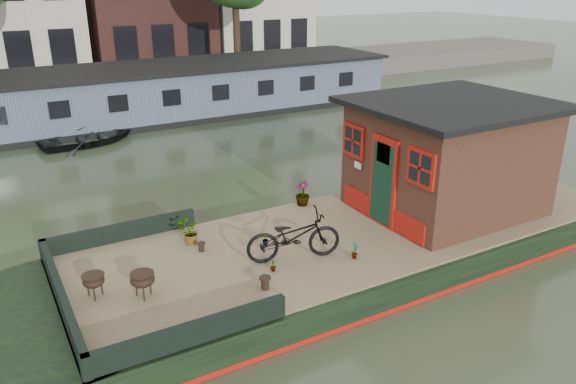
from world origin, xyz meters
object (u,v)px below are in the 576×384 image
potted_plant_a (355,250)px  dinghy (88,134)px  bicycle (294,236)px  brazier_front (143,285)px  cabin (448,155)px  brazier_rear (94,286)px

potted_plant_a → dinghy: potted_plant_a is taller
bicycle → brazier_front: size_ratio=3.97×
bicycle → brazier_front: bearing=103.3°
cabin → dinghy: cabin is taller
cabin → bicycle: 4.23m
dinghy → cabin: bearing=-163.6°
bicycle → brazier_front: 2.78m
brazier_front → brazier_rear: (-0.69, 0.38, -0.01)m
dinghy → bicycle: bearing=177.3°
potted_plant_a → cabin: bearing=17.3°
brazier_rear → bicycle: bearing=-7.6°
cabin → bicycle: size_ratio=2.28×
bicycle → brazier_rear: bicycle is taller
brazier_front → brazier_rear: bearing=150.8°
brazier_rear → dinghy: brazier_rear is taller
potted_plant_a → brazier_rear: 4.55m
potted_plant_a → brazier_front: size_ratio=0.80×
potted_plant_a → dinghy: bearing=100.4°
bicycle → dinghy: bicycle is taller
bicycle → brazier_rear: (-3.46, 0.46, -0.25)m
brazier_rear → potted_plant_a: bearing=-12.8°
brazier_front → dinghy: size_ratio=0.14×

